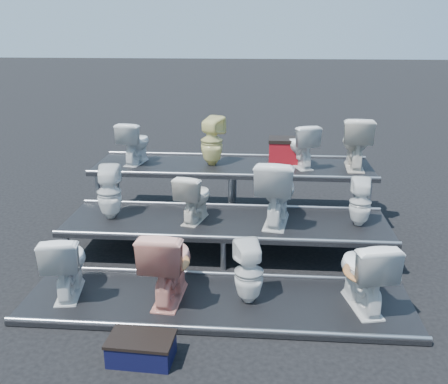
# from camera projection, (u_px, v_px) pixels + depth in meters

# --- Properties ---
(ground) EXTENTS (80.00, 80.00, 0.00)m
(ground) POSITION_uv_depth(u_px,v_px,m) (226.00, 253.00, 6.67)
(ground) COLOR black
(ground) RESTS_ON ground
(tier_front) EXTENTS (4.20, 1.20, 0.06)m
(tier_front) POSITION_uv_depth(u_px,v_px,m) (217.00, 302.00, 5.44)
(tier_front) COLOR black
(tier_front) RESTS_ON ground
(tier_mid) EXTENTS (4.20, 1.20, 0.46)m
(tier_mid) POSITION_uv_depth(u_px,v_px,m) (226.00, 237.00, 6.60)
(tier_mid) COLOR black
(tier_mid) RESTS_ON ground
(tier_back) EXTENTS (4.20, 1.20, 0.86)m
(tier_back) POSITION_uv_depth(u_px,v_px,m) (233.00, 192.00, 7.77)
(tier_back) COLOR black
(tier_back) RESTS_ON ground
(toilet_0) EXTENTS (0.53, 0.79, 0.74)m
(toilet_0) POSITION_uv_depth(u_px,v_px,m) (66.00, 263.00, 5.43)
(toilet_0) COLOR white
(toilet_0) RESTS_ON tier_front
(toilet_1) EXTENTS (0.52, 0.86, 0.85)m
(toilet_1) POSITION_uv_depth(u_px,v_px,m) (168.00, 263.00, 5.33)
(toilet_1) COLOR #E99784
(toilet_1) RESTS_ON tier_front
(toilet_2) EXTENTS (0.39, 0.40, 0.69)m
(toilet_2) POSITION_uv_depth(u_px,v_px,m) (249.00, 272.00, 5.29)
(toilet_2) COLOR white
(toilet_2) RESTS_ON tier_front
(toilet_3) EXTENTS (0.60, 0.86, 0.80)m
(toilet_3) POSITION_uv_depth(u_px,v_px,m) (364.00, 272.00, 5.18)
(toilet_3) COLOR white
(toilet_3) RESTS_ON tier_front
(toilet_4) EXTENTS (0.35, 0.36, 0.71)m
(toilet_4) POSITION_uv_depth(u_px,v_px,m) (109.00, 192.00, 6.53)
(toilet_4) COLOR white
(toilet_4) RESTS_ON tier_mid
(toilet_5) EXTENTS (0.50, 0.70, 0.64)m
(toilet_5) POSITION_uv_depth(u_px,v_px,m) (194.00, 197.00, 6.46)
(toilet_5) COLOR silver
(toilet_5) RESTS_ON tier_mid
(toilet_6) EXTENTS (0.60, 0.91, 0.86)m
(toilet_6) POSITION_uv_depth(u_px,v_px,m) (276.00, 191.00, 6.34)
(toilet_6) COLOR white
(toilet_6) RESTS_ON tier_mid
(toilet_7) EXTENTS (0.30, 0.30, 0.62)m
(toilet_7) POSITION_uv_depth(u_px,v_px,m) (360.00, 202.00, 6.30)
(toilet_7) COLOR white
(toilet_7) RESTS_ON tier_mid
(toilet_8) EXTENTS (0.47, 0.69, 0.65)m
(toilet_8) POSITION_uv_depth(u_px,v_px,m) (135.00, 142.00, 7.64)
(toilet_8) COLOR white
(toilet_8) RESTS_ON tier_back
(toilet_9) EXTENTS (0.44, 0.45, 0.74)m
(toilet_9) POSITION_uv_depth(u_px,v_px,m) (212.00, 141.00, 7.53)
(toilet_9) COLOR #E9E18F
(toilet_9) RESTS_ON tier_back
(toilet_10) EXTENTS (0.56, 0.73, 0.66)m
(toilet_10) POSITION_uv_depth(u_px,v_px,m) (301.00, 145.00, 7.45)
(toilet_10) COLOR white
(toilet_10) RESTS_ON tier_back
(toilet_11) EXTENTS (0.48, 0.79, 0.78)m
(toilet_11) POSITION_uv_depth(u_px,v_px,m) (356.00, 142.00, 7.36)
(toilet_11) COLOR silver
(toilet_11) RESTS_ON tier_back
(red_crate) EXTENTS (0.48, 0.39, 0.34)m
(red_crate) POSITION_uv_depth(u_px,v_px,m) (284.00, 152.00, 7.70)
(red_crate) COLOR maroon
(red_crate) RESTS_ON tier_back
(step_stool) EXTENTS (0.59, 0.37, 0.21)m
(step_stool) POSITION_uv_depth(u_px,v_px,m) (141.00, 350.00, 4.51)
(step_stool) COLOR black
(step_stool) RESTS_ON ground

